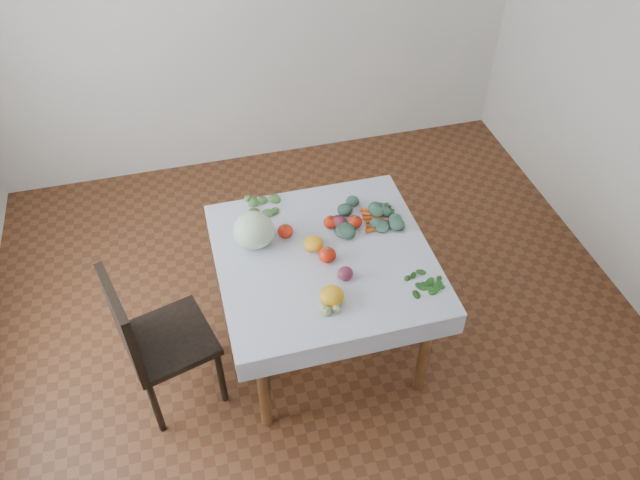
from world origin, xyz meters
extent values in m
plane|color=brown|center=(0.00, 0.00, 0.00)|extent=(4.00, 4.00, 0.00)
cube|color=brown|center=(0.00, 0.00, 0.73)|extent=(1.00, 1.00, 0.04)
cylinder|color=brown|center=(-0.44, -0.44, 0.35)|extent=(0.06, 0.06, 0.71)
cylinder|color=brown|center=(0.44, -0.44, 0.35)|extent=(0.06, 0.06, 0.71)
cylinder|color=brown|center=(-0.44, 0.44, 0.35)|extent=(0.06, 0.06, 0.71)
cylinder|color=brown|center=(0.44, 0.44, 0.35)|extent=(0.06, 0.06, 0.71)
cube|color=silver|center=(0.00, 0.00, 0.75)|extent=(1.12, 1.12, 0.01)
cube|color=black|center=(-0.87, -0.11, 0.46)|extent=(0.53, 0.53, 0.04)
cube|color=black|center=(-1.06, -0.16, 0.72)|extent=(0.15, 0.43, 0.47)
cylinder|color=black|center=(-1.00, -0.34, 0.22)|extent=(0.04, 0.04, 0.44)
cylinder|color=black|center=(-0.64, -0.24, 0.22)|extent=(0.04, 0.04, 0.44)
cylinder|color=black|center=(-1.10, 0.02, 0.22)|extent=(0.04, 0.04, 0.44)
cylinder|color=black|center=(-0.74, 0.12, 0.22)|extent=(0.04, 0.04, 0.44)
ellipsoid|color=beige|center=(-0.34, 0.18, 0.85)|extent=(0.27, 0.27, 0.20)
ellipsoid|color=red|center=(0.09, 0.21, 0.79)|extent=(0.10, 0.10, 0.07)
ellipsoid|color=red|center=(0.01, -0.04, 0.80)|extent=(0.11, 0.11, 0.08)
ellipsoid|color=red|center=(-0.17, 0.20, 0.79)|extent=(0.11, 0.11, 0.07)
ellipsoid|color=red|center=(0.22, 0.18, 0.79)|extent=(0.09, 0.09, 0.07)
ellipsoid|color=gold|center=(-0.04, 0.06, 0.79)|extent=(0.14, 0.14, 0.07)
ellipsoid|color=gold|center=(-0.05, -0.31, 0.80)|extent=(0.14, 0.14, 0.09)
ellipsoid|color=maroon|center=(0.13, 0.20, 0.79)|extent=(0.10, 0.10, 0.07)
ellipsoid|color=maroon|center=(0.06, -0.18, 0.79)|extent=(0.10, 0.10, 0.07)
ellipsoid|color=#C3D078|center=(-0.08, -0.35, 0.78)|extent=(0.05, 0.05, 0.04)
ellipsoid|color=#C3D078|center=(-0.10, -0.33, 0.78)|extent=(0.05, 0.05, 0.04)
ellipsoid|color=#C3D078|center=(-0.10, -0.38, 0.78)|extent=(0.05, 0.05, 0.04)
ellipsoid|color=#C3D078|center=(-0.04, -0.32, 0.78)|extent=(0.05, 0.05, 0.04)
cone|color=#D96018|center=(0.36, 0.25, 0.77)|extent=(0.17, 0.10, 0.03)
cone|color=#D96018|center=(0.36, 0.22, 0.77)|extent=(0.18, 0.09, 0.03)
cone|color=#D96018|center=(0.36, 0.19, 0.77)|extent=(0.18, 0.08, 0.03)
cone|color=#D96018|center=(0.36, 0.16, 0.77)|extent=(0.18, 0.06, 0.03)
cone|color=#D96018|center=(0.36, 0.14, 0.77)|extent=(0.18, 0.05, 0.03)
cone|color=#D96018|center=(0.36, 0.11, 0.77)|extent=(0.18, 0.03, 0.03)
ellipsoid|color=#355745|center=(0.30, 0.25, 0.78)|extent=(0.08, 0.08, 0.05)
ellipsoid|color=#355745|center=(0.23, 0.26, 0.78)|extent=(0.08, 0.08, 0.05)
ellipsoid|color=#355745|center=(0.29, 0.20, 0.78)|extent=(0.08, 0.08, 0.05)
ellipsoid|color=#355745|center=(0.29, 0.29, 0.78)|extent=(0.08, 0.08, 0.05)
ellipsoid|color=#355745|center=(0.20, 0.22, 0.78)|extent=(0.08, 0.08, 0.05)
ellipsoid|color=#355745|center=(0.35, 0.22, 0.78)|extent=(0.08, 0.08, 0.05)
ellipsoid|color=#355745|center=(0.22, 0.31, 0.78)|extent=(0.08, 0.08, 0.05)
ellipsoid|color=#355745|center=(0.24, 0.16, 0.78)|extent=(0.08, 0.08, 0.05)
ellipsoid|color=#355745|center=(0.37, 0.30, 0.78)|extent=(0.08, 0.08, 0.05)
ellipsoid|color=#355745|center=(0.14, 0.26, 0.78)|extent=(0.08, 0.08, 0.05)
ellipsoid|color=#355745|center=(0.36, 0.15, 0.78)|extent=(0.08, 0.08, 0.05)
ellipsoid|color=#355745|center=(0.28, 0.37, 0.78)|extent=(0.08, 0.08, 0.05)
ellipsoid|color=#355745|center=(0.15, 0.15, 0.78)|extent=(0.08, 0.08, 0.05)
ellipsoid|color=#355745|center=(0.45, 0.25, 0.78)|extent=(0.08, 0.08, 0.05)
ellipsoid|color=#1B551A|center=(0.48, -0.33, 0.76)|extent=(0.05, 0.03, 0.01)
ellipsoid|color=#1B551A|center=(0.46, -0.31, 0.76)|extent=(0.05, 0.03, 0.01)
ellipsoid|color=#1B551A|center=(0.46, -0.35, 0.76)|extent=(0.05, 0.03, 0.01)
ellipsoid|color=#1B551A|center=(0.50, -0.31, 0.76)|extent=(0.05, 0.03, 0.01)
ellipsoid|color=#1B551A|center=(0.43, -0.32, 0.76)|extent=(0.05, 0.03, 0.01)
ellipsoid|color=#1B551A|center=(0.49, -0.36, 0.76)|extent=(0.05, 0.03, 0.01)
ellipsoid|color=#1B551A|center=(0.48, -0.28, 0.76)|extent=(0.05, 0.03, 0.01)
ellipsoid|color=#1B551A|center=(0.42, -0.36, 0.76)|extent=(0.05, 0.03, 0.01)
ellipsoid|color=#1B551A|center=(0.53, -0.33, 0.76)|extent=(0.05, 0.03, 0.01)
ellipsoid|color=#1B551A|center=(0.42, -0.28, 0.76)|extent=(0.05, 0.03, 0.01)
ellipsoid|color=#1B551A|center=(0.47, -0.39, 0.76)|extent=(0.05, 0.03, 0.01)
ellipsoid|color=#1B551A|center=(0.52, -0.28, 0.76)|extent=(0.05, 0.03, 0.01)
ellipsoid|color=#1B551A|center=(0.38, -0.33, 0.76)|extent=(0.05, 0.03, 0.01)
ellipsoid|color=#1B551A|center=(0.54, -0.37, 0.76)|extent=(0.05, 0.03, 0.01)
ellipsoid|color=#1B551A|center=(0.45, -0.25, 0.76)|extent=(0.05, 0.03, 0.01)
ellipsoid|color=#1B551A|center=(0.41, -0.40, 0.76)|extent=(0.05, 0.03, 0.01)
ellipsoid|color=#467535|center=(-0.21, 0.46, 0.77)|extent=(0.05, 0.05, 0.02)
ellipsoid|color=#467535|center=(-0.24, 0.48, 0.77)|extent=(0.05, 0.05, 0.02)
ellipsoid|color=#467535|center=(-0.23, 0.43, 0.77)|extent=(0.05, 0.05, 0.02)
ellipsoid|color=#467535|center=(-0.19, 0.48, 0.77)|extent=(0.05, 0.05, 0.02)
ellipsoid|color=#467535|center=(-0.28, 0.46, 0.77)|extent=(0.05, 0.05, 0.02)
ellipsoid|color=#467535|center=(-0.18, 0.42, 0.77)|extent=(0.05, 0.05, 0.02)
ellipsoid|color=#467535|center=(-0.23, 0.52, 0.77)|extent=(0.05, 0.05, 0.02)
ellipsoid|color=#467535|center=(-0.28, 0.41, 0.77)|extent=(0.05, 0.05, 0.02)
ellipsoid|color=#467535|center=(-0.14, 0.47, 0.77)|extent=(0.05, 0.05, 0.02)
ellipsoid|color=#467535|center=(-0.31, 0.50, 0.77)|extent=(0.05, 0.05, 0.02)
ellipsoid|color=#467535|center=(-0.20, 0.37, 0.77)|extent=(0.05, 0.05, 0.02)
camera|label=1|loc=(-0.61, -2.22, 3.10)|focal=35.00mm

